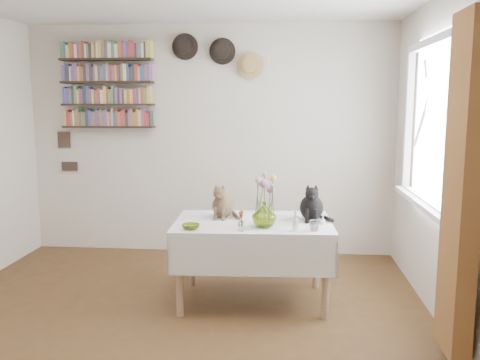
# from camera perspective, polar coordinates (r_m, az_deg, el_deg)

# --- Properties ---
(room) EXTENTS (4.08, 4.58, 2.58)m
(room) POSITION_cam_1_polar(r_m,az_deg,el_deg) (3.40, -9.02, 1.60)
(room) COLOR brown
(room) RESTS_ON ground
(window) EXTENTS (0.12, 1.52, 1.32)m
(window) POSITION_cam_1_polar(r_m,az_deg,el_deg) (4.23, 20.77, 4.52)
(window) COLOR white
(window) RESTS_ON room
(curtain) EXTENTS (0.12, 0.38, 2.10)m
(curtain) POSITION_cam_1_polar(r_m,az_deg,el_deg) (3.37, 23.65, -0.81)
(curtain) COLOR brown
(curtain) RESTS_ON room
(dining_table) EXTENTS (1.32, 0.88, 0.69)m
(dining_table) POSITION_cam_1_polar(r_m,az_deg,el_deg) (4.26, 1.47, -6.88)
(dining_table) COLOR white
(dining_table) RESTS_ON room
(tabby_cat) EXTENTS (0.24, 0.29, 0.30)m
(tabby_cat) POSITION_cam_1_polar(r_m,az_deg,el_deg) (4.34, -1.93, -2.20)
(tabby_cat) COLOR brown
(tabby_cat) RESTS_ON dining_table
(black_cat) EXTENTS (0.23, 0.28, 0.32)m
(black_cat) POSITION_cam_1_polar(r_m,az_deg,el_deg) (4.28, 8.05, -2.32)
(black_cat) COLOR black
(black_cat) RESTS_ON dining_table
(flower_vase) EXTENTS (0.19, 0.19, 0.20)m
(flower_vase) POSITION_cam_1_polar(r_m,az_deg,el_deg) (4.00, 2.73, -3.92)
(flower_vase) COLOR #A6C537
(flower_vase) RESTS_ON dining_table
(green_bowl) EXTENTS (0.18, 0.18, 0.04)m
(green_bowl) POSITION_cam_1_polar(r_m,az_deg,el_deg) (3.96, -5.55, -5.25)
(green_bowl) COLOR #A6C537
(green_bowl) RESTS_ON dining_table
(drinking_glass) EXTENTS (0.10, 0.10, 0.08)m
(drinking_glass) POSITION_cam_1_polar(r_m,az_deg,el_deg) (3.93, 8.36, -5.09)
(drinking_glass) COLOR white
(drinking_glass) RESTS_ON dining_table
(candlestick) EXTENTS (0.04, 0.04, 0.16)m
(candlestick) POSITION_cam_1_polar(r_m,az_deg,el_deg) (3.91, 6.22, -4.93)
(candlestick) COLOR white
(candlestick) RESTS_ON dining_table
(berry_jar) EXTENTS (0.05, 0.05, 0.18)m
(berry_jar) POSITION_cam_1_polar(r_m,az_deg,el_deg) (3.88, 0.14, -4.58)
(berry_jar) COLOR white
(berry_jar) RESTS_ON dining_table
(porcelain_figurine) EXTENTS (0.05, 0.05, 0.10)m
(porcelain_figurine) POSITION_cam_1_polar(r_m,az_deg,el_deg) (4.15, 9.30, -4.38)
(porcelain_figurine) COLOR white
(porcelain_figurine) RESTS_ON dining_table
(flower_bouquet) EXTENTS (0.17, 0.13, 0.39)m
(flower_bouquet) POSITION_cam_1_polar(r_m,az_deg,el_deg) (3.96, 2.77, -0.51)
(flower_bouquet) COLOR #4C7233
(flower_bouquet) RESTS_ON flower_vase
(bookshelf_unit) EXTENTS (1.00, 0.16, 0.91)m
(bookshelf_unit) POSITION_cam_1_polar(r_m,az_deg,el_deg) (5.76, -14.67, 10.20)
(bookshelf_unit) COLOR black
(bookshelf_unit) RESTS_ON room
(wall_hats) EXTENTS (0.98, 0.09, 0.48)m
(wall_hats) POSITION_cam_1_polar(r_m,az_deg,el_deg) (5.52, -2.37, 13.92)
(wall_hats) COLOR black
(wall_hats) RESTS_ON room
(wall_art_plaques) EXTENTS (0.21, 0.02, 0.44)m
(wall_art_plaques) POSITION_cam_1_polar(r_m,az_deg,el_deg) (6.04, -18.92, 3.12)
(wall_art_plaques) COLOR #38281E
(wall_art_plaques) RESTS_ON room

